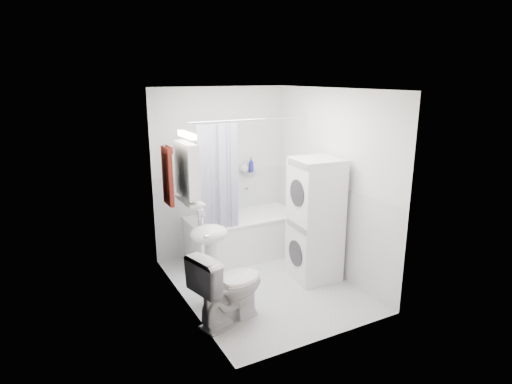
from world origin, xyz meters
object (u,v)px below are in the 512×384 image
sink (210,246)px  washer_dryer (315,220)px  bathtub (243,234)px  toilet (229,287)px

sink → washer_dryer: bearing=0.1°
bathtub → toilet: (-0.90, -1.47, 0.06)m
bathtub → sink: size_ratio=1.53×
toilet → bathtub: bearing=-46.1°
bathtub → washer_dryer: 1.24m
sink → toilet: size_ratio=1.28×
bathtub → toilet: toilet is taller
washer_dryer → sink: bearing=-175.2°
sink → toilet: bearing=-85.5°
washer_dryer → toilet: bearing=-158.1°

